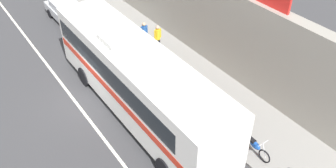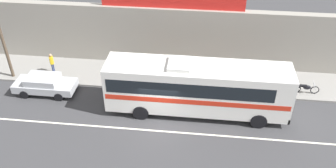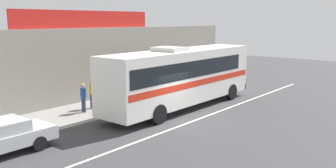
# 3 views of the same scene
# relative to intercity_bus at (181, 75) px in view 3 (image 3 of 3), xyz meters

# --- Properties ---
(ground_plane) EXTENTS (70.00, 70.00, 0.00)m
(ground_plane) POSITION_rel_intercity_bus_xyz_m (-2.26, -1.45, -2.07)
(ground_plane) COLOR #3A3A3D
(sidewalk_slab) EXTENTS (30.00, 3.60, 0.14)m
(sidewalk_slab) POSITION_rel_intercity_bus_xyz_m (-2.26, 3.75, -2.00)
(sidewalk_slab) COLOR gray
(sidewalk_slab) RESTS_ON ground_plane
(storefront_facade) EXTENTS (30.00, 0.70, 4.80)m
(storefront_facade) POSITION_rel_intercity_bus_xyz_m (-2.26, 5.90, 0.33)
(storefront_facade) COLOR gray
(storefront_facade) RESTS_ON ground_plane
(storefront_billboard) EXTENTS (10.63, 0.12, 1.10)m
(storefront_billboard) POSITION_rel_intercity_bus_xyz_m (-2.15, 5.90, 3.28)
(storefront_billboard) COLOR red
(storefront_billboard) RESTS_ON storefront_facade
(road_center_stripe) EXTENTS (30.00, 0.14, 0.01)m
(road_center_stripe) POSITION_rel_intercity_bus_xyz_m (-2.26, -2.25, -2.06)
(road_center_stripe) COLOR silver
(road_center_stripe) RESTS_ON ground_plane
(intercity_bus) EXTENTS (11.81, 2.64, 3.78)m
(intercity_bus) POSITION_rel_intercity_bus_xyz_m (0.00, 0.00, 0.00)
(intercity_bus) COLOR white
(intercity_bus) RESTS_ON ground_plane
(motorcycle_green) EXTENTS (1.86, 0.56, 0.94)m
(motorcycle_green) POSITION_rel_intercity_bus_xyz_m (5.19, 2.57, -1.50)
(motorcycle_green) COLOR black
(motorcycle_green) RESTS_ON sidewalk_slab
(motorcycle_blue) EXTENTS (1.89, 0.56, 0.94)m
(motorcycle_blue) POSITION_rel_intercity_bus_xyz_m (7.73, 2.73, -1.50)
(motorcycle_blue) COLOR black
(motorcycle_blue) RESTS_ON sidewalk_slab
(pedestrian_far_left) EXTENTS (0.30, 0.48, 1.65)m
(pedestrian_far_left) POSITION_rel_intercity_bus_xyz_m (-4.70, 3.36, -0.97)
(pedestrian_far_left) COLOR navy
(pedestrian_far_left) RESTS_ON sidewalk_slab
(pedestrian_by_curb) EXTENTS (0.30, 0.48, 1.74)m
(pedestrian_by_curb) POSITION_rel_intercity_bus_xyz_m (-3.79, 3.73, -0.91)
(pedestrian_by_curb) COLOR black
(pedestrian_by_curb) RESTS_ON sidewalk_slab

